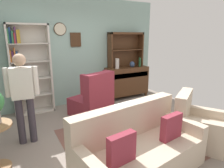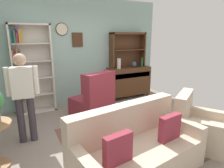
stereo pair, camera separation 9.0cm
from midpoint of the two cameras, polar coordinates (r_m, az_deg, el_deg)
ground_plane at (r=3.78m, az=0.76°, el=-15.11°), size 5.40×4.60×0.02m
wall_back at (r=5.28m, az=-10.32°, el=9.28°), size 5.00×0.09×2.80m
area_rug at (r=3.64m, az=5.98°, el=-16.19°), size 2.26×2.08×0.01m
bookshelf at (r=4.92m, az=-22.65°, el=4.05°), size 0.90×0.30×2.10m
sideboard at (r=5.83m, az=5.40°, el=0.98°), size 1.30×0.45×0.92m
sideboard_hutch at (r=5.77m, az=5.05°, el=11.40°), size 1.10×0.26×1.00m
vase_tall at (r=5.46m, az=2.52°, el=6.04°), size 0.11×0.11×0.29m
vase_round at (r=5.75m, az=6.97°, el=5.79°), size 0.15×0.15×0.17m
bottle_wine at (r=5.88m, az=9.22°, el=6.38°), size 0.07×0.07×0.27m
couch_floral at (r=2.81m, az=8.21°, el=-18.93°), size 1.90×1.09×0.90m
armchair_floral at (r=3.73m, az=24.52°, el=-11.77°), size 1.05×1.06×0.88m
wingback_chair at (r=4.50m, az=-4.72°, el=-4.71°), size 1.00×1.02×1.05m
person_reading at (r=3.56m, az=-24.05°, el=-2.26°), size 0.53×0.24×1.56m
coffee_table at (r=3.55m, az=1.64°, el=-10.54°), size 0.80×0.50×0.42m
book_stack at (r=3.41m, az=0.22°, el=-10.06°), size 0.18×0.15×0.04m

